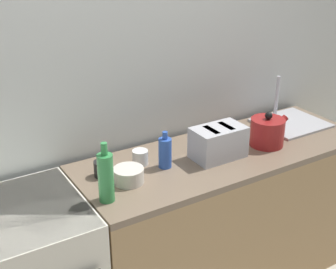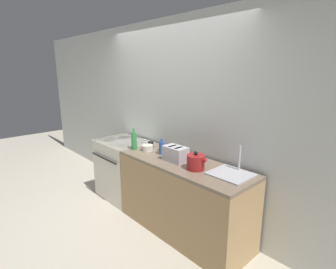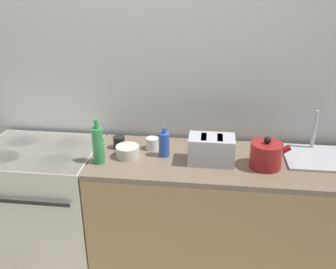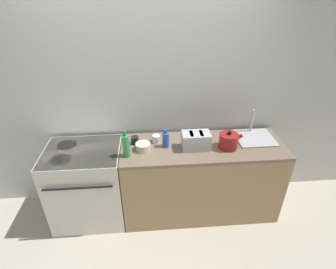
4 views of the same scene
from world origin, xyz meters
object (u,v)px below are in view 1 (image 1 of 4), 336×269
Objects in this scene: bowl at (129,175)px; bottle_green at (106,177)px; toaster at (218,142)px; cup_black at (102,169)px; kettle at (267,132)px; bottle_blue at (165,152)px; cup_white at (140,157)px.

bottle_green is at bearing -148.98° from bowl.
bottle_green is (-0.70, -0.09, 0.03)m from toaster.
bottle_green is at bearing -108.57° from cup_black.
cup_black reaches higher than bowl.
kettle is at bearing -3.67° from toaster.
bottle_blue is at bearing 170.27° from toaster.
kettle is 0.76m from cup_white.
toaster reaches higher than cup_black.
toaster is 1.43× the size of bottle_blue.
bottle_blue reaches higher than cup_white.
bottle_blue reaches higher than cup_black.
bowl is at bearing -135.30° from cup_white.
cup_black is at bearing 124.72° from bowl.
bottle_blue is (-0.64, 0.07, 0.00)m from kettle.
bottle_blue is 2.38× the size of cup_white.
bowl is (0.09, -0.13, -0.00)m from cup_black.
toaster is at bearing -12.16° from cup_black.
cup_black is (-0.32, 0.08, -0.04)m from bottle_blue.
bottle_green is 1.45× the size of bottle_blue.
bottle_green reaches higher than bowl.
kettle reaches higher than cup_black.
toaster is at bearing -9.73° from bottle_blue.
cup_white is (-0.10, 0.10, -0.04)m from bottle_blue.
cup_white is at bearing 44.70° from bowl.
bottle_green reaches higher than kettle.
cup_black is (-0.63, 0.14, -0.05)m from toaster.
bottle_blue is at bearing 19.44° from bottle_green.
kettle is 0.98m from cup_black.
toaster is 0.98× the size of bottle_green.
kettle is 1.61× the size of bowl.
cup_black reaches higher than cup_white.
cup_black is 0.54× the size of bowl.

